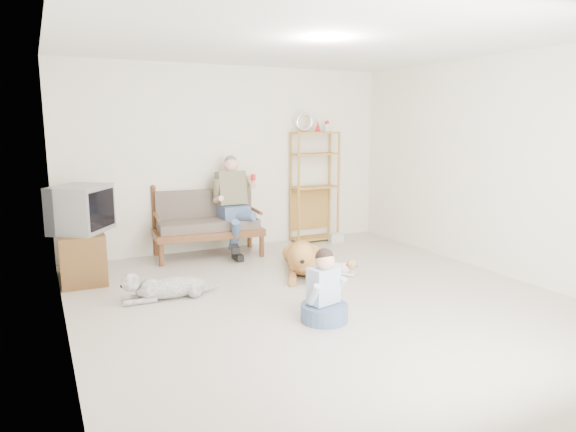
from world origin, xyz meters
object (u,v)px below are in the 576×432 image
etagere (315,186)px  tv_stand (82,255)px  golden_retriever (302,257)px  loveseat (206,222)px

etagere → tv_stand: 3.64m
golden_retriever → loveseat: bearing=148.3°
etagere → tv_stand: (-3.54, -0.57, -0.59)m
golden_retriever → tv_stand: bearing=-172.3°
tv_stand → golden_retriever: (2.53, -0.91, -0.10)m
loveseat → golden_retriever: 1.63m
loveseat → tv_stand: (-1.71, -0.46, -0.19)m
etagere → tv_stand: size_ratio=2.23×
loveseat → golden_retriever: (0.82, -1.38, -0.29)m
etagere → golden_retriever: 1.93m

